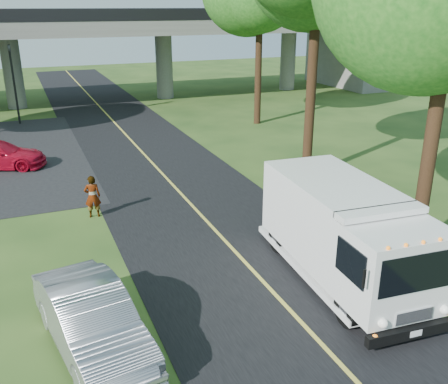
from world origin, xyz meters
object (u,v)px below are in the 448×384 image
traffic_signal (13,76)px  step_van (344,231)px  silver_sedan (92,321)px  pedestrian (93,196)px

traffic_signal → step_van: size_ratio=0.75×
silver_sedan → pedestrian: 8.05m
pedestrian → traffic_signal: bearing=-76.0°
traffic_signal → silver_sedan: 26.13m
silver_sedan → traffic_signal: bearing=82.1°
traffic_signal → silver_sedan: bearing=-87.8°
traffic_signal → pedestrian: 18.33m
traffic_signal → silver_sedan: size_ratio=1.11×
traffic_signal → step_van: (8.20, -25.50, -1.66)m
traffic_signal → step_van: traffic_signal is taller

